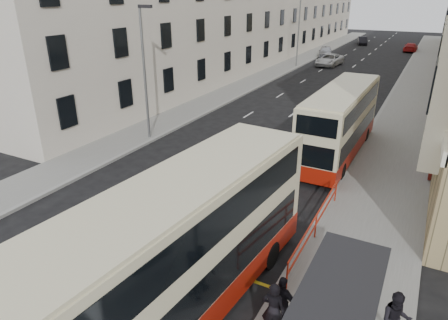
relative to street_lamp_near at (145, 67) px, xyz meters
The scene contains 19 objects.
ground 14.35m from the street_lamp_near, 62.11° to the right, with size 200.00×200.00×0.00m, color black.
pavement_right 23.47m from the street_lamp_near, 51.44° to the left, with size 4.00×120.00×0.15m, color slate.
pavement_left 18.60m from the street_lamp_near, 93.66° to the left, with size 3.00×120.00×0.15m, color slate.
kerb_right 22.30m from the street_lamp_near, 55.55° to the left, with size 0.25×120.00×0.15m, color gray.
kerb_left 18.57m from the street_lamp_near, 88.89° to the left, with size 0.25×120.00×0.15m, color gray.
road_markings 33.92m from the street_lamp_near, 79.11° to the left, with size 10.00×110.00×0.01m, color silver, non-canonical shape.
terrace_left 34.29m from the street_lamp_near, 101.93° to the left, with size 9.18×79.00×13.25m.
guard_railing 14.56m from the street_lamp_near, 26.38° to the right, with size 0.06×6.56×1.01m.
street_lamp_near is the anchor object (origin of this frame).
street_lamp_far 30.00m from the street_lamp_near, 90.00° to the left, with size 0.93×0.18×8.00m.
double_decker_front 15.89m from the street_lamp_near, 49.38° to the right, with size 3.44×11.15×4.38m.
double_decker_rear 11.96m from the street_lamp_near, 14.05° to the left, with size 2.45×9.97×3.96m.
pedestrian_near 17.58m from the street_lamp_near, 41.60° to the right, with size 0.63×0.41×1.72m, color black.
pedestrian_mid 19.20m from the street_lamp_near, 33.02° to the right, with size 0.82×0.64×1.69m, color black.
pedestrian_far 17.38m from the street_lamp_near, 40.29° to the right, with size 0.95×0.40×1.63m, color black.
white_van 33.33m from the street_lamp_near, 84.10° to the left, with size 2.40×5.22×1.45m, color silver.
car_silver 39.74m from the street_lamp_near, 88.33° to the left, with size 1.85×4.59×1.56m, color #A7A8AE.
car_dark 57.56m from the street_lamp_near, 86.82° to the left, with size 1.42×4.07×1.34m, color black.
car_red 53.06m from the street_lamp_near, 77.39° to the left, with size 1.87×4.60×1.33m, color #A81414.
Camera 1 is at (9.17, -7.32, 8.87)m, focal length 32.00 mm.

